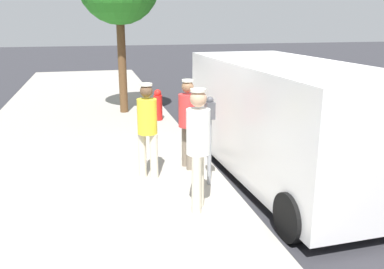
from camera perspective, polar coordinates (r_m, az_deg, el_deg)
The scene contains 8 objects.
ground_plane at distance 8.37m, azimuth 9.75°, elevation -4.75°, with size 80.00×80.00×0.00m, color #2D2D33.
sidewalk_slab at distance 7.71m, azimuth -15.04°, elevation -6.29°, with size 5.00×32.00×0.15m, color #9E998E.
parking_meter_near at distance 6.84m, azimuth 2.44°, elevation 1.22°, with size 0.14×0.18×1.52m.
pedestrian_in_yellow at distance 7.21m, azimuth -6.16°, elevation 1.34°, with size 0.34×0.34×1.68m.
pedestrian_in_white at distance 5.89m, azimuth 0.84°, elevation -1.02°, with size 0.34×0.34×1.81m.
pedestrian_in_red at distance 7.65m, azimuth -0.60°, elevation 2.23°, with size 0.34×0.36×1.68m.
parked_van at distance 7.65m, azimuth 12.68°, elevation 2.20°, with size 2.30×5.27×2.15m.
fire_hydrant at distance 11.54m, azimuth -4.70°, elevation 4.03°, with size 0.24×0.24×0.86m.
Camera 1 is at (3.20, 7.17, 2.89)m, focal length 38.83 mm.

